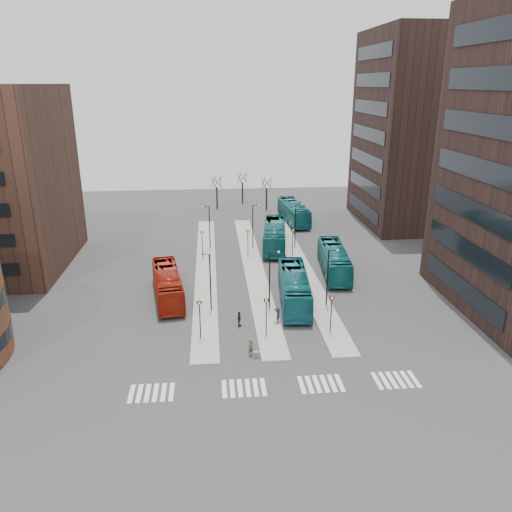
{
  "coord_description": "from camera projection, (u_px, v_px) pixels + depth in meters",
  "views": [
    {
      "loc": [
        -3.07,
        -28.71,
        22.16
      ],
      "look_at": [
        1.42,
        20.27,
        5.0
      ],
      "focal_mm": 35.0,
      "sensor_mm": 36.0,
      "label": 1
    }
  ],
  "objects": [
    {
      "name": "crosswalk_stripes",
      "position": [
        279.0,
        386.0,
        38.47
      ],
      "size": [
        22.35,
        2.4,
        0.01
      ],
      "color": "silver",
      "rests_on": "ground"
    },
    {
      "name": "commuter_b",
      "position": [
        239.0,
        319.0,
        47.71
      ],
      "size": [
        0.44,
        0.91,
        1.52
      ],
      "primitive_type": "imported",
      "rotation": [
        0.0,
        0.0,
        1.65
      ],
      "color": "black",
      "rests_on": "ground"
    },
    {
      "name": "traveller",
      "position": [
        251.0,
        347.0,
        42.55
      ],
      "size": [
        0.66,
        0.63,
        1.52
      ],
      "primitive_type": "imported",
      "rotation": [
        0.0,
        0.0,
        0.67
      ],
      "color": "brown",
      "rests_on": "ground"
    },
    {
      "name": "teal_bus_a",
      "position": [
        294.0,
        288.0,
        52.62
      ],
      "size": [
        3.92,
        12.29,
        3.37
      ],
      "primitive_type": "imported",
      "rotation": [
        0.0,
        0.0,
        -0.09
      ],
      "color": "#145B64",
      "rests_on": "ground"
    },
    {
      "name": "sign_poles",
      "position": [
        255.0,
        270.0,
        55.53
      ],
      "size": [
        12.45,
        22.12,
        3.65
      ],
      "color": "black",
      "rests_on": "ground"
    },
    {
      "name": "island_mid",
      "position": [
        254.0,
        267.0,
        62.92
      ],
      "size": [
        2.5,
        45.0,
        0.15
      ],
      "primitive_type": "cube",
      "color": "gray",
      "rests_on": "ground"
    },
    {
      "name": "teal_bus_c",
      "position": [
        334.0,
        260.0,
        60.76
      ],
      "size": [
        3.93,
        12.04,
        3.29
      ],
      "primitive_type": "imported",
      "rotation": [
        0.0,
        0.0,
        -0.1
      ],
      "color": "#136263",
      "rests_on": "ground"
    },
    {
      "name": "red_bus",
      "position": [
        167.0,
        284.0,
        53.69
      ],
      "size": [
        4.36,
        11.68,
        3.18
      ],
      "primitive_type": "imported",
      "rotation": [
        0.0,
        0.0,
        0.15
      ],
      "color": "#9B1C0B",
      "rests_on": "ground"
    },
    {
      "name": "bare_trees",
      "position": [
        242.0,
        193.0,
        92.82
      ],
      "size": [
        10.97,
        8.14,
        5.9
      ],
      "color": "black",
      "rests_on": "ground"
    },
    {
      "name": "teal_bus_b",
      "position": [
        275.0,
        236.0,
        70.2
      ],
      "size": [
        4.65,
        12.88,
        3.51
      ],
      "primitive_type": "imported",
      "rotation": [
        0.0,
        0.0,
        -0.14
      ],
      "color": "#125B5C",
      "rests_on": "ground"
    },
    {
      "name": "lamp_posts",
      "position": [
        260.0,
        246.0,
        59.94
      ],
      "size": [
        14.04,
        20.24,
        6.12
      ],
      "color": "black",
      "rests_on": "ground"
    },
    {
      "name": "island_left",
      "position": [
        206.0,
        269.0,
        62.4
      ],
      "size": [
        2.5,
        45.0,
        0.15
      ],
      "primitive_type": "cube",
      "color": "gray",
      "rests_on": "ground"
    },
    {
      "name": "teal_bus_d",
      "position": [
        294.0,
        212.0,
        83.15
      ],
      "size": [
        3.87,
        12.41,
        3.4
      ],
      "primitive_type": "imported",
      "rotation": [
        0.0,
        0.0,
        0.08
      ],
      "color": "#15666B",
      "rests_on": "ground"
    },
    {
      "name": "tower_far",
      "position": [
        430.0,
        130.0,
        79.39
      ],
      "size": [
        20.12,
        20.0,
        30.0
      ],
      "color": "black",
      "rests_on": "ground"
    },
    {
      "name": "suitcase",
      "position": [
        256.0,
        355.0,
        42.39
      ],
      "size": [
        0.5,
        0.42,
        0.56
      ],
      "primitive_type": "cube",
      "rotation": [
        0.0,
        0.0,
        -0.16
      ],
      "color": "#1B2595",
      "rests_on": "ground"
    },
    {
      "name": "ground",
      "position": [
        262.0,
        420.0,
        34.56
      ],
      "size": [
        160.0,
        160.0,
        0.0
      ],
      "primitive_type": "plane",
      "color": "#303033",
      "rests_on": "ground"
    },
    {
      "name": "commuter_a",
      "position": [
        178.0,
        308.0,
        49.89
      ],
      "size": [
        0.81,
        0.66,
        1.54
      ],
      "primitive_type": "imported",
      "rotation": [
        0.0,
        0.0,
        3.03
      ],
      "color": "black",
      "rests_on": "ground"
    },
    {
      "name": "commuter_c",
      "position": [
        277.0,
        315.0,
        48.28
      ],
      "size": [
        0.78,
        1.14,
        1.62
      ],
      "primitive_type": "imported",
      "rotation": [
        0.0,
        0.0,
        4.53
      ],
      "color": "black",
      "rests_on": "ground"
    },
    {
      "name": "island_right",
      "position": [
        300.0,
        266.0,
        63.43
      ],
      "size": [
        2.5,
        45.0,
        0.15
      ],
      "primitive_type": "cube",
      "color": "gray",
      "rests_on": "ground"
    }
  ]
}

